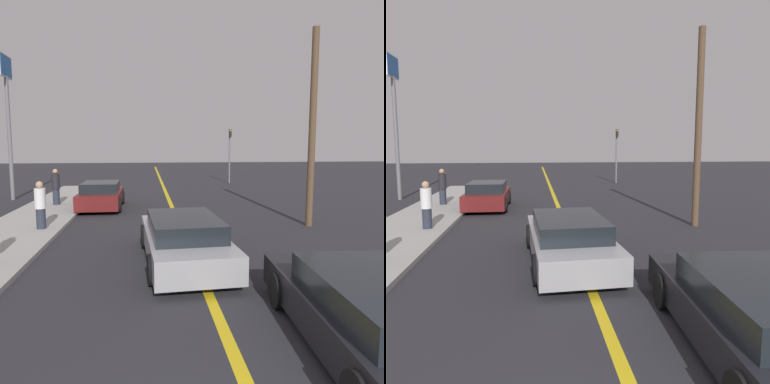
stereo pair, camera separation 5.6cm
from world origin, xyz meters
The scene contains 10 objects.
road_center_line centered at (0.00, 18.00, 0.00)m, with size 0.20×60.00×0.01m.
sidewalk_left centered at (-5.39, 12.01, 0.06)m, with size 2.76×24.02×0.13m.
car_near_right_lane centered at (1.94, 2.51, 0.56)m, with size 2.19×4.79×1.14m.
car_ahead_center centered at (-0.29, 6.85, 0.59)m, with size 2.14×4.75×1.18m.
car_far_distant centered at (-3.22, 15.22, 0.60)m, with size 1.92×4.01×1.22m.
pedestrian_mid_group centered at (-4.66, 10.64, 0.91)m, with size 0.36×0.36×1.58m.
pedestrian_far_standing centered at (-5.36, 15.84, 0.95)m, with size 0.36×0.36×1.66m.
traffic_light centered at (5.13, 25.86, 2.48)m, with size 0.18×0.40×4.04m.
roadside_sign centered at (-8.20, 18.56, 5.28)m, with size 0.20×1.61×7.44m.
utility_pole centered at (4.60, 10.53, 3.42)m, with size 0.24×0.24×6.85m.
Camera 1 is at (-1.17, -2.06, 2.88)m, focal length 35.00 mm.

